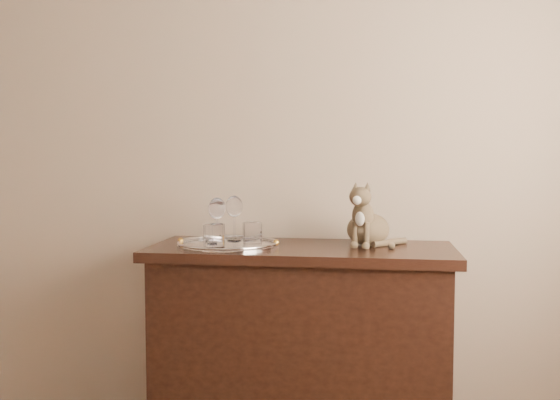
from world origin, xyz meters
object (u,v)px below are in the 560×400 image
(wine_glass_d, at_px, (217,220))
(tumbler_b, at_px, (214,236))
(tray, at_px, (228,245))
(wine_glass_b, at_px, (234,218))
(tumbler_c, at_px, (252,233))
(cat, at_px, (368,213))
(sideboard, at_px, (301,351))
(wine_glass_a, at_px, (216,220))

(wine_glass_d, bearing_deg, tumbler_b, -80.54)
(tray, xyz_separation_m, wine_glass_d, (-0.05, 0.03, 0.10))
(tray, distance_m, wine_glass_b, 0.14)
(tray, bearing_deg, tumbler_c, 14.86)
(wine_glass_b, height_order, cat, cat)
(tumbler_c, bearing_deg, tray, -165.14)
(wine_glass_b, relative_size, tumbler_b, 2.05)
(tray, height_order, tumbler_b, tumbler_b)
(sideboard, bearing_deg, tumbler_c, -178.58)
(wine_glass_a, xyz_separation_m, wine_glass_d, (0.01, -0.02, 0.00))
(wine_glass_b, distance_m, tumbler_c, 0.13)
(wine_glass_a, xyz_separation_m, cat, (0.61, 0.05, 0.03))
(sideboard, bearing_deg, wine_glass_d, 179.21)
(wine_glass_b, xyz_separation_m, tumbler_c, (0.09, -0.08, -0.05))
(cat, bearing_deg, tumbler_b, -141.41)
(wine_glass_d, height_order, tumbler_c, wine_glass_d)
(sideboard, xyz_separation_m, wine_glass_a, (-0.35, 0.03, 0.52))
(sideboard, height_order, cat, cat)
(wine_glass_b, xyz_separation_m, tumbler_b, (-0.03, -0.21, -0.05))
(tumbler_b, bearing_deg, tray, 75.56)
(sideboard, bearing_deg, tumbler_b, -156.40)
(tumbler_c, bearing_deg, wine_glass_d, 176.27)
(wine_glass_d, bearing_deg, sideboard, -0.79)
(tumbler_b, bearing_deg, tumbler_c, 47.60)
(sideboard, bearing_deg, cat, 15.94)
(tray, height_order, tumbler_c, tumbler_c)
(wine_glass_d, bearing_deg, cat, 6.60)
(wine_glass_b, bearing_deg, wine_glass_d, -129.36)
(tumbler_b, distance_m, tumbler_c, 0.18)
(tumbler_c, relative_size, cat, 0.33)
(sideboard, height_order, wine_glass_b, wine_glass_b)
(tray, height_order, cat, cat)
(tumbler_b, bearing_deg, wine_glass_d, 99.46)
(tray, relative_size, tumbler_c, 4.66)
(tumbler_b, relative_size, tumbler_c, 1.06)
(wine_glass_d, relative_size, tumbler_b, 2.01)
(sideboard, height_order, wine_glass_a, wine_glass_a)
(sideboard, xyz_separation_m, tumbler_b, (-0.32, -0.14, 0.48))
(wine_glass_a, distance_m, wine_glass_b, 0.08)
(wine_glass_a, xyz_separation_m, wine_glass_b, (0.06, 0.05, 0.00))
(wine_glass_a, distance_m, tumbler_c, 0.17)
(tray, relative_size, tumbler_b, 4.40)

